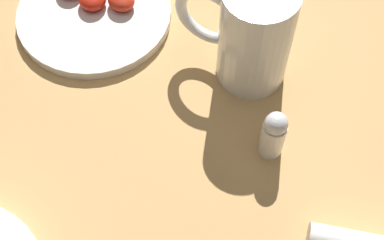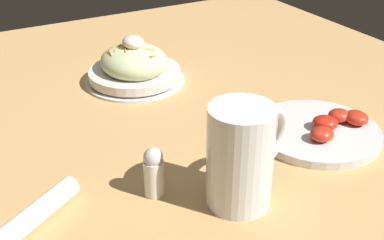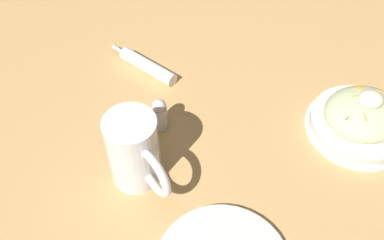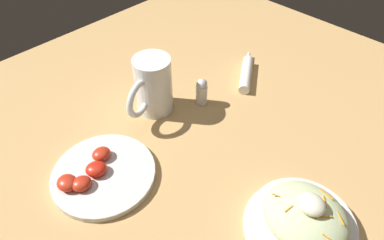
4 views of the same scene
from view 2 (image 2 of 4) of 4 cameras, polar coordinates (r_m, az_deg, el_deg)
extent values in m
plane|color=tan|center=(0.87, -3.40, -1.79)|extent=(1.43, 1.43, 0.00)
cylinder|color=silver|center=(1.07, -6.59, 4.70)|extent=(0.21, 0.21, 0.01)
cylinder|color=silver|center=(1.07, -6.64, 5.38)|extent=(0.20, 0.20, 0.02)
ellipsoid|color=beige|center=(1.06, -6.72, 6.75)|extent=(0.16, 0.14, 0.07)
cylinder|color=orange|center=(1.03, -4.90, 8.16)|extent=(0.01, 0.02, 0.01)
cylinder|color=orange|center=(1.05, -8.57, 8.26)|extent=(0.02, 0.02, 0.01)
cylinder|color=orange|center=(1.08, -8.92, 8.57)|extent=(0.02, 0.02, 0.00)
cylinder|color=orange|center=(1.04, -9.40, 7.67)|extent=(0.03, 0.01, 0.01)
cylinder|color=orange|center=(1.11, -6.12, 8.91)|extent=(0.01, 0.03, 0.01)
cylinder|color=orange|center=(1.10, -6.73, 8.99)|extent=(0.03, 0.01, 0.01)
cylinder|color=orange|center=(1.07, -7.34, 8.85)|extent=(0.02, 0.02, 0.00)
cylinder|color=orange|center=(1.01, -4.89, 7.32)|extent=(0.02, 0.02, 0.01)
cylinder|color=orange|center=(1.03, -7.76, 8.13)|extent=(0.03, 0.01, 0.01)
ellipsoid|color=#EFEACC|center=(1.04, -6.84, 8.93)|extent=(0.05, 0.04, 0.03)
cylinder|color=white|center=(0.67, 5.56, -4.26)|extent=(0.09, 0.09, 0.15)
cylinder|color=#B76B14|center=(0.69, 5.43, -6.54)|extent=(0.08, 0.08, 0.08)
cylinder|color=white|center=(0.67, 5.62, -3.19)|extent=(0.08, 0.08, 0.01)
torus|color=white|center=(0.72, 8.71, -1.86)|extent=(0.04, 0.09, 0.09)
cylinder|color=white|center=(0.70, -17.70, -10.38)|extent=(0.11, 0.14, 0.03)
cylinder|color=silver|center=(0.89, 14.17, -1.31)|extent=(0.22, 0.22, 0.01)
ellipsoid|color=red|center=(0.88, 15.13, -0.31)|extent=(0.06, 0.06, 0.02)
ellipsoid|color=red|center=(0.84, 14.77, -1.60)|extent=(0.04, 0.04, 0.02)
ellipsoid|color=red|center=(0.91, 18.46, 0.26)|extent=(0.05, 0.04, 0.02)
ellipsoid|color=red|center=(0.91, 16.66, 0.51)|extent=(0.05, 0.05, 0.02)
cylinder|color=white|center=(0.71, -4.41, -6.67)|extent=(0.03, 0.03, 0.06)
sphere|color=silver|center=(0.69, -4.52, -4.32)|extent=(0.03, 0.03, 0.03)
camera|label=1|loc=(0.84, -29.35, 36.87)|focal=51.02mm
camera|label=3|loc=(0.93, 43.37, 38.92)|focal=41.49mm
camera|label=4|loc=(1.23, 9.21, 35.63)|focal=31.39mm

